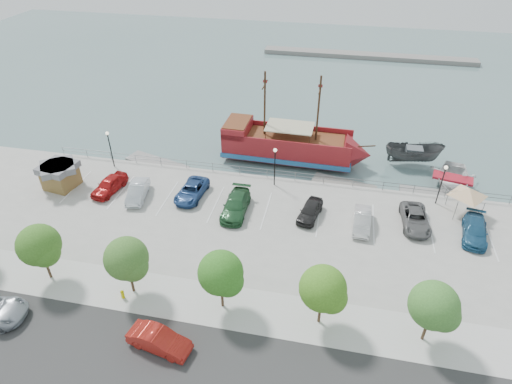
# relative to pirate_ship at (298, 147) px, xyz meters

# --- Properties ---
(ground) EXTENTS (160.00, 160.00, 0.00)m
(ground) POSITION_rel_pirate_ship_xyz_m (-1.55, -13.60, -1.82)
(ground) COLOR slate
(street) EXTENTS (100.00, 8.00, 0.04)m
(street) POSITION_rel_pirate_ship_xyz_m (-1.55, -29.60, -0.81)
(street) COLOR #333333
(street) RESTS_ON land_slab
(sidewalk) EXTENTS (100.00, 4.00, 0.05)m
(sidewalk) POSITION_rel_pirate_ship_xyz_m (-1.55, -23.60, -0.81)
(sidewalk) COLOR silver
(sidewalk) RESTS_ON land_slab
(seawall_railing) EXTENTS (50.00, 0.06, 1.00)m
(seawall_railing) POSITION_rel_pirate_ship_xyz_m (-1.55, -5.80, -0.30)
(seawall_railing) COLOR slate
(seawall_railing) RESTS_ON land_slab
(far_shore) EXTENTS (40.00, 3.00, 0.80)m
(far_shore) POSITION_rel_pirate_ship_xyz_m (8.45, 41.40, -1.42)
(far_shore) COLOR gray
(far_shore) RESTS_ON ground
(pirate_ship) EXTENTS (17.34, 5.21, 10.89)m
(pirate_ship) POSITION_rel_pirate_ship_xyz_m (0.00, 0.00, 0.00)
(pirate_ship) COLOR maroon
(pirate_ship) RESTS_ON ground
(patrol_boat) EXTENTS (6.65, 2.95, 2.51)m
(patrol_boat) POSITION_rel_pirate_ship_xyz_m (13.08, 1.72, -0.57)
(patrol_boat) COLOR #434446
(patrol_boat) RESTS_ON ground
(speedboat) EXTENTS (6.22, 7.71, 1.42)m
(speedboat) POSITION_rel_pirate_ship_xyz_m (16.83, -2.12, -1.12)
(speedboat) COLOR silver
(speedboat) RESTS_ON ground
(dock_west) EXTENTS (8.02, 4.36, 0.44)m
(dock_west) POSITION_rel_pirate_ship_xyz_m (-15.74, -4.40, -1.60)
(dock_west) COLOR gray
(dock_west) RESTS_ON ground
(dock_mid) EXTENTS (6.99, 3.34, 0.38)m
(dock_mid) POSITION_rel_pirate_ship_xyz_m (5.58, -4.40, -1.63)
(dock_mid) COLOR slate
(dock_mid) RESTS_ON ground
(dock_east) EXTENTS (6.53, 2.05, 0.37)m
(dock_east) POSITION_rel_pirate_ship_xyz_m (14.64, -4.40, -1.64)
(dock_east) COLOR gray
(dock_east) RESTS_ON ground
(shed) EXTENTS (3.61, 3.61, 2.60)m
(shed) POSITION_rel_pirate_ship_xyz_m (-22.88, -11.80, 0.56)
(shed) COLOR brown
(shed) RESTS_ON land_slab
(canopy_tent) EXTENTS (4.26, 4.26, 3.17)m
(canopy_tent) POSITION_rel_pirate_ship_xyz_m (16.68, -8.11, 1.94)
(canopy_tent) COLOR slate
(canopy_tent) RESTS_ON land_slab
(street_sedan) EXTENTS (4.56, 2.29, 1.43)m
(street_sedan) POSITION_rel_pirate_ship_xyz_m (-5.69, -27.81, -0.11)
(street_sedan) COLOR #A81F17
(street_sedan) RESTS_ON street
(fire_hydrant) EXTENTS (0.27, 0.27, 0.79)m
(fire_hydrant) POSITION_rel_pirate_ship_xyz_m (-10.02, -24.40, -0.39)
(fire_hydrant) COLOR #C1B500
(fire_hydrant) RESTS_ON sidewalk
(lamp_post_left) EXTENTS (0.36, 0.36, 4.28)m
(lamp_post_left) POSITION_rel_pirate_ship_xyz_m (-19.55, -7.10, 2.12)
(lamp_post_left) COLOR black
(lamp_post_left) RESTS_ON land_slab
(lamp_post_mid) EXTENTS (0.36, 0.36, 4.28)m
(lamp_post_mid) POSITION_rel_pirate_ship_xyz_m (-1.55, -7.10, 2.12)
(lamp_post_mid) COLOR black
(lamp_post_mid) RESTS_ON land_slab
(lamp_post_right) EXTENTS (0.36, 0.36, 4.28)m
(lamp_post_right) POSITION_rel_pirate_ship_xyz_m (14.45, -7.10, 2.12)
(lamp_post_right) COLOR black
(lamp_post_right) RESTS_ON land_slab
(tree_b) EXTENTS (3.30, 3.20, 5.00)m
(tree_b) POSITION_rel_pirate_ship_xyz_m (-16.41, -23.67, 2.47)
(tree_b) COLOR #473321
(tree_b) RESTS_ON sidewalk
(tree_c) EXTENTS (3.30, 3.20, 5.00)m
(tree_c) POSITION_rel_pirate_ship_xyz_m (-9.41, -23.67, 2.47)
(tree_c) COLOR #473321
(tree_c) RESTS_ON sidewalk
(tree_d) EXTENTS (3.30, 3.20, 5.00)m
(tree_d) POSITION_rel_pirate_ship_xyz_m (-2.41, -23.67, 2.47)
(tree_d) COLOR #473321
(tree_d) RESTS_ON sidewalk
(tree_e) EXTENTS (3.30, 3.20, 5.00)m
(tree_e) POSITION_rel_pirate_ship_xyz_m (4.59, -23.67, 2.47)
(tree_e) COLOR #473321
(tree_e) RESTS_ON sidewalk
(tree_f) EXTENTS (3.30, 3.20, 5.00)m
(tree_f) POSITION_rel_pirate_ship_xyz_m (11.59, -23.67, 2.47)
(tree_f) COLOR #473321
(tree_f) RESTS_ON sidewalk
(parked_car_a) EXTENTS (2.57, 4.72, 1.52)m
(parked_car_a) POSITION_rel_pirate_ship_xyz_m (-17.67, -11.60, -0.06)
(parked_car_a) COLOR #AB1515
(parked_car_a) RESTS_ON land_slab
(parked_car_b) EXTENTS (2.31, 4.58, 1.44)m
(parked_car_b) POSITION_rel_pirate_ship_xyz_m (-14.41, -12.06, -0.10)
(parked_car_b) COLOR silver
(parked_car_b) RESTS_ON land_slab
(parked_car_c) EXTENTS (2.61, 5.05, 1.36)m
(parked_car_c) POSITION_rel_pirate_ship_xyz_m (-9.23, -10.82, -0.14)
(parked_car_c) COLOR navy
(parked_car_c) RESTS_ON land_slab
(parked_car_d) EXTENTS (2.22, 5.35, 1.55)m
(parked_car_d) POSITION_rel_pirate_ship_xyz_m (-4.33, -12.38, -0.05)
(parked_car_d) COLOR #255730
(parked_car_d) RESTS_ON land_slab
(parked_car_e) EXTENTS (2.47, 4.36, 1.40)m
(parked_car_e) POSITION_rel_pirate_ship_xyz_m (2.60, -11.73, -0.12)
(parked_car_e) COLOR black
(parked_car_e) RESTS_ON land_slab
(parked_car_f) EXTENTS (1.63, 4.29, 1.40)m
(parked_car_f) POSITION_rel_pirate_ship_xyz_m (7.33, -12.23, -0.12)
(parked_car_f) COLOR silver
(parked_car_f) RESTS_ON land_slab
(parked_car_g) EXTENTS (2.55, 5.06, 1.37)m
(parked_car_g) POSITION_rel_pirate_ship_xyz_m (12.05, -11.00, -0.14)
(parked_car_g) COLOR slate
(parked_car_g) RESTS_ON land_slab
(parked_car_h) EXTENTS (2.79, 5.12, 1.41)m
(parked_car_h) POSITION_rel_pirate_ship_xyz_m (16.99, -11.64, -0.12)
(parked_car_h) COLOR #22567B
(parked_car_h) RESTS_ON land_slab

